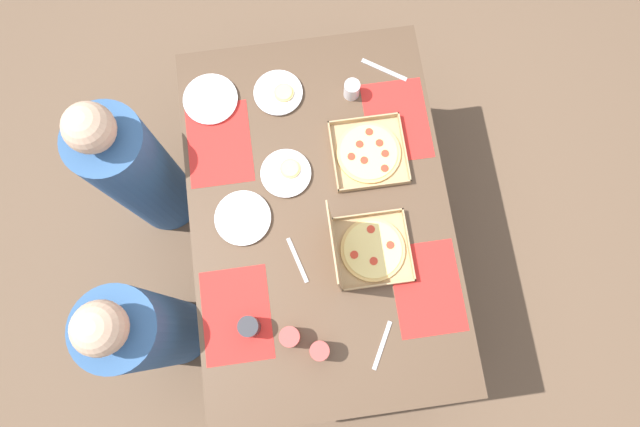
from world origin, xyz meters
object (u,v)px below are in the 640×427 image
at_px(plate_far_left, 286,173).
at_px(cup_red, 290,337).
at_px(cup_clear_left, 352,90).
at_px(plate_near_left, 243,218).
at_px(cup_dark, 249,327).
at_px(plate_far_right, 279,93).
at_px(diner_left_seat, 149,331).
at_px(diner_right_seat, 139,173).
at_px(pizza_box_corner_left, 365,249).
at_px(plate_middle, 211,99).
at_px(pizza_box_corner_right, 369,153).
at_px(cup_clear_right, 320,351).

xyz_separation_m(plate_far_left, cup_red, (-0.65, 0.06, 0.04)).
distance_m(cup_clear_left, cup_red, 1.03).
distance_m(plate_near_left, cup_dark, 0.43).
height_order(plate_far_right, diner_left_seat, diner_left_seat).
distance_m(plate_far_left, diner_right_seat, 0.73).
xyz_separation_m(pizza_box_corner_left, cup_dark, (-0.23, 0.47, -0.00)).
bearing_deg(plate_middle, plate_far_left, -142.90).
xyz_separation_m(pizza_box_corner_right, plate_near_left, (-0.20, 0.54, -0.00)).
relative_size(plate_near_left, cup_red, 2.40).
bearing_deg(plate_far_right, plate_near_left, 158.26).
height_order(pizza_box_corner_right, plate_near_left, pizza_box_corner_right).
bearing_deg(plate_middle, diner_right_seat, 116.60).
distance_m(pizza_box_corner_right, cup_dark, 0.84).
bearing_deg(cup_clear_left, plate_far_right, 82.04).
height_order(plate_near_left, cup_clear_right, cup_clear_right).
relative_size(plate_far_right, diner_right_seat, 0.18).
bearing_deg(plate_near_left, cup_clear_right, -156.94).
bearing_deg(plate_far_right, pizza_box_corner_left, -160.68).
bearing_deg(plate_near_left, diner_left_seat, 128.20).
relative_size(plate_middle, diner_left_seat, 0.21).
height_order(plate_near_left, cup_clear_left, cup_clear_left).
relative_size(pizza_box_corner_left, diner_right_seat, 0.28).
bearing_deg(cup_clear_left, diner_left_seat, 130.78).
distance_m(pizza_box_corner_left, cup_clear_left, 0.67).
bearing_deg(diner_left_seat, cup_clear_right, -103.83).
bearing_deg(cup_red, pizza_box_corner_right, -30.77).
bearing_deg(pizza_box_corner_left, cup_clear_left, -4.46).
height_order(pizza_box_corner_left, cup_red, pizza_box_corner_left).
relative_size(pizza_box_corner_right, cup_clear_left, 3.51).
distance_m(cup_dark, diner_right_seat, 0.93).
relative_size(cup_clear_left, cup_red, 0.91).
bearing_deg(cup_dark, plate_middle, 4.01).
relative_size(plate_near_left, cup_clear_right, 2.11).
relative_size(pizza_box_corner_left, plate_far_right, 1.56).
height_order(plate_far_left, diner_right_seat, diner_right_seat).
relative_size(plate_near_left, diner_right_seat, 0.20).
bearing_deg(diner_right_seat, plate_middle, -63.40).
height_order(diner_left_seat, diner_right_seat, diner_right_seat).
relative_size(plate_middle, cup_red, 2.45).
xyz_separation_m(pizza_box_corner_right, plate_far_left, (-0.04, 0.34, -0.00)).
height_order(plate_far_left, cup_dark, cup_dark).
height_order(cup_clear_left, diner_left_seat, diner_left_seat).
bearing_deg(plate_far_left, cup_clear_left, -45.20).
bearing_deg(cup_clear_left, cup_clear_right, 164.92).
relative_size(pizza_box_corner_right, cup_red, 3.18).
relative_size(pizza_box_corner_left, diner_left_seat, 0.29).
distance_m(cup_clear_left, cup_dark, 1.04).
bearing_deg(plate_near_left, pizza_box_corner_left, -113.32).
xyz_separation_m(cup_clear_left, diner_left_seat, (-0.85, 0.98, -0.28)).
bearing_deg(plate_far_left, cup_dark, 160.44).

